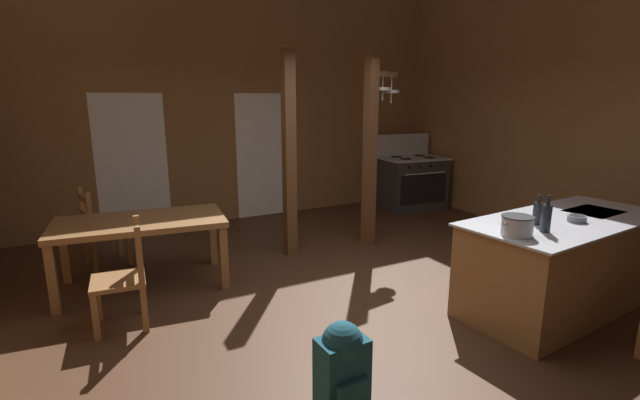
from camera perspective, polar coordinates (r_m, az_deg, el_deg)
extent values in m
cube|color=#422819|center=(4.62, 5.08, -13.34)|extent=(8.12, 8.11, 0.10)
cube|color=brown|center=(7.54, -10.64, 13.54)|extent=(8.12, 0.14, 4.20)
cube|color=brown|center=(6.94, 32.89, 11.81)|extent=(0.14, 8.11, 4.20)
cube|color=white|center=(7.20, -22.71, 4.21)|extent=(1.00, 0.01, 2.05)
cube|color=white|center=(7.65, -7.51, 5.56)|extent=(0.84, 0.01, 2.05)
cube|color=brown|center=(4.92, 28.33, -7.12)|extent=(2.17, 1.07, 0.87)
cube|color=#A8AAB2|center=(4.80, 28.90, -2.12)|extent=(2.23, 1.14, 0.02)
cube|color=black|center=(5.21, 31.40, -1.23)|extent=(0.55, 0.44, 0.00)
cube|color=black|center=(5.26, 23.76, -9.91)|extent=(1.99, 0.21, 0.10)
cube|color=#2D2D2D|center=(8.37, 11.52, 2.05)|extent=(1.17, 0.87, 0.90)
cube|color=black|center=(8.07, 13.01, 1.36)|extent=(0.93, 0.10, 0.52)
cylinder|color=#A8AAB2|center=(8.00, 13.22, 3.29)|extent=(0.82, 0.11, 0.02)
cube|color=#A8AAB2|center=(8.30, 11.66, 5.21)|extent=(1.21, 0.91, 0.03)
cube|color=#A8AAB2|center=(8.58, 10.38, 6.88)|extent=(1.14, 0.15, 0.40)
cylinder|color=black|center=(8.32, 13.67, 5.26)|extent=(0.22, 0.22, 0.01)
cylinder|color=black|center=(8.04, 10.79, 5.14)|extent=(0.22, 0.22, 0.01)
cylinder|color=black|center=(8.56, 12.48, 5.53)|extent=(0.22, 0.22, 0.01)
cylinder|color=black|center=(8.29, 9.65, 5.42)|extent=(0.22, 0.22, 0.01)
cylinder|color=black|center=(8.18, 15.11, 4.25)|extent=(0.05, 0.03, 0.04)
cylinder|color=black|center=(8.05, 13.86, 4.18)|extent=(0.05, 0.03, 0.04)
cylinder|color=black|center=(7.93, 12.57, 4.11)|extent=(0.05, 0.03, 0.04)
cylinder|color=black|center=(7.80, 11.24, 4.04)|extent=(0.05, 0.03, 0.04)
cube|color=brown|center=(6.02, 6.33, 6.02)|extent=(0.16, 0.16, 2.55)
cube|color=brown|center=(6.11, 7.90, 15.55)|extent=(0.52, 0.15, 0.06)
cylinder|color=#A8AAB2|center=(6.12, 7.98, 14.75)|extent=(0.01, 0.01, 0.17)
cylinder|color=#A8AAB2|center=(6.12, 7.95, 13.77)|extent=(0.24, 0.24, 0.04)
cylinder|color=#A8AAB2|center=(6.12, 7.93, 13.02)|extent=(0.02, 0.02, 0.14)
cylinder|color=#A8AAB2|center=(6.23, 9.07, 14.53)|extent=(0.01, 0.01, 0.20)
cylinder|color=#A8AAB2|center=(6.23, 9.03, 13.42)|extent=(0.24, 0.24, 0.04)
cylinder|color=#A8AAB2|center=(6.23, 9.01, 12.68)|extent=(0.02, 0.02, 0.14)
cube|color=brown|center=(5.62, -3.93, 5.58)|extent=(0.14, 0.14, 2.55)
cube|color=brown|center=(5.08, -21.84, -2.62)|extent=(1.79, 1.08, 0.06)
cube|color=brown|center=(5.63, -29.63, -5.89)|extent=(0.09, 0.09, 0.68)
cube|color=brown|center=(5.61, -13.44, -4.57)|extent=(0.09, 0.09, 0.68)
cube|color=brown|center=(4.90, -30.80, -8.68)|extent=(0.09, 0.09, 0.68)
cube|color=brown|center=(4.87, -12.07, -7.18)|extent=(0.09, 0.09, 0.68)
cube|color=olive|center=(6.00, -25.52, -3.44)|extent=(0.52, 0.52, 0.04)
cube|color=olive|center=(6.29, -24.09, -4.74)|extent=(0.06, 0.06, 0.41)
cube|color=olive|center=(5.94, -23.08, -5.66)|extent=(0.06, 0.06, 0.41)
cube|color=olive|center=(6.14, -27.72, -2.90)|extent=(0.06, 0.06, 0.95)
cube|color=olive|center=(5.77, -26.91, -3.74)|extent=(0.06, 0.06, 0.95)
cube|color=olive|center=(5.87, -27.70, 0.12)|extent=(0.11, 0.38, 0.07)
cube|color=olive|center=(5.91, -27.50, -1.68)|extent=(0.11, 0.38, 0.07)
cube|color=olive|center=(4.35, -24.21, -9.31)|extent=(0.48, 0.48, 0.04)
cube|color=olive|center=(4.27, -26.56, -13.23)|extent=(0.05, 0.05, 0.41)
cube|color=olive|center=(4.62, -26.32, -11.23)|extent=(0.05, 0.05, 0.41)
cube|color=olive|center=(4.15, -21.65, -9.45)|extent=(0.05, 0.05, 0.95)
cube|color=olive|center=(4.51, -21.81, -7.70)|extent=(0.05, 0.05, 0.95)
cube|color=olive|center=(4.22, -22.15, -3.90)|extent=(0.07, 0.38, 0.07)
cube|color=olive|center=(4.27, -21.93, -6.35)|extent=(0.07, 0.38, 0.07)
cube|color=#194756|center=(3.14, 2.80, -21.03)|extent=(0.33, 0.23, 0.48)
cube|color=#194756|center=(3.09, 4.19, -23.28)|extent=(0.23, 0.07, 0.17)
cylinder|color=black|center=(3.27, 3.07, -19.49)|extent=(0.04, 0.04, 0.38)
cylinder|color=black|center=(3.18, -0.04, -20.43)|extent=(0.04, 0.04, 0.38)
sphere|color=#194756|center=(3.02, 2.85, -17.56)|extent=(0.28, 0.28, 0.27)
cylinder|color=#A8AAB2|center=(4.00, 23.69, -3.06)|extent=(0.25, 0.25, 0.16)
cylinder|color=black|center=(3.98, 23.79, -1.92)|extent=(0.26, 0.26, 0.01)
cylinder|color=#A8AAB2|center=(3.88, 22.46, -2.80)|extent=(0.05, 0.02, 0.02)
cylinder|color=#A8AAB2|center=(4.09, 24.94, -2.25)|extent=(0.05, 0.02, 0.02)
cylinder|color=slate|center=(4.69, 29.77, -2.06)|extent=(0.16, 0.16, 0.06)
cylinder|color=black|center=(4.69, 29.81, -1.72)|extent=(0.13, 0.13, 0.00)
cylinder|color=#1E2328|center=(4.41, 25.82, -1.55)|extent=(0.08, 0.08, 0.20)
cylinder|color=#1E2328|center=(4.38, 25.99, 0.16)|extent=(0.03, 0.03, 0.07)
cylinder|color=#1E2328|center=(4.19, 26.73, -2.12)|extent=(0.08, 0.08, 0.23)
cylinder|color=#1E2328|center=(4.15, 26.95, -0.04)|extent=(0.03, 0.03, 0.08)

